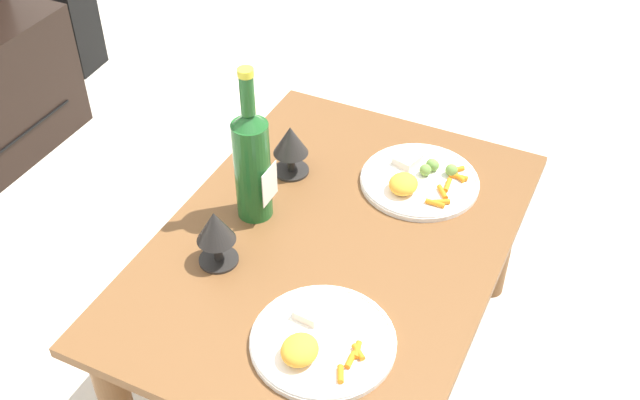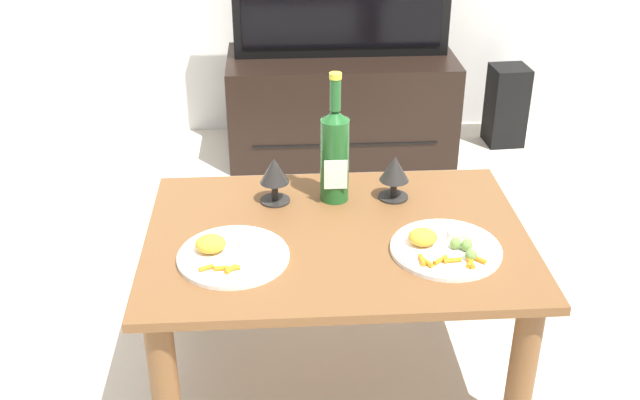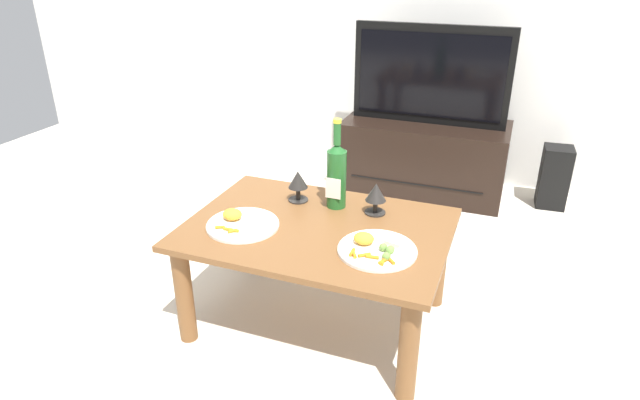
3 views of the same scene
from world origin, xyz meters
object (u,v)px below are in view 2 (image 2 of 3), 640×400
dining_table (337,259)px  tv_stand (341,105)px  wine_bottle (335,151)px  goblet_right (394,171)px  dinner_plate_left (231,254)px  dinner_plate_right (445,247)px  floor_speaker (506,105)px  goblet_left (274,173)px

dining_table → tv_stand: tv_stand is taller
tv_stand → wine_bottle: 1.37m
wine_bottle → goblet_right: size_ratio=2.88×
tv_stand → dinner_plate_left: size_ratio=3.55×
goblet_right → dinner_plate_left: goblet_right is taller
dinner_plate_right → dining_table: bearing=158.5°
tv_stand → floor_speaker: bearing=3.2°
wine_bottle → dinner_plate_right: 0.42m
dining_table → wine_bottle: size_ratio=2.68×
dining_table → tv_stand: size_ratio=1.01×
wine_bottle → dining_table: bearing=-92.5°
goblet_left → tv_stand: bearing=76.9°
dinner_plate_left → dining_table: bearing=20.5°
tv_stand → goblet_left: 1.39m
tv_stand → goblet_right: 1.35m
goblet_left → dinner_plate_left: 0.33m
floor_speaker → tv_stand: bearing=179.5°
tv_stand → wine_bottle: bearing=-95.9°
goblet_right → dinner_plate_left: size_ratio=0.46×
dinner_plate_right → tv_stand: bearing=94.4°
goblet_left → floor_speaker: bearing=51.3°
dining_table → dinner_plate_right: 0.30m
goblet_left → dinner_plate_left: (-0.11, -0.30, -0.08)m
goblet_left → goblet_right: 0.34m
goblet_left → wine_bottle: bearing=1.7°
tv_stand → dining_table: bearing=-95.5°
goblet_right → tv_stand: bearing=91.5°
goblet_left → dinner_plate_right: 0.53m
tv_stand → floor_speaker: (0.78, 0.04, -0.04)m
goblet_left → dinner_plate_left: goblet_left is taller
goblet_right → dinner_plate_right: goblet_right is taller
dining_table → goblet_left: 0.30m
tv_stand → dinner_plate_right: dinner_plate_right is taller
wine_bottle → goblet_left: size_ratio=2.80×
dinner_plate_left → dinner_plate_right: size_ratio=0.99×
tv_stand → dinner_plate_right: (0.12, -1.62, 0.23)m
tv_stand → goblet_right: bearing=-88.5°
goblet_right → floor_speaker: bearing=61.2°
dining_table → goblet_left: size_ratio=7.50×
goblet_left → dining_table: bearing=-49.8°
goblet_right → dinner_plate_right: bearing=-73.4°
dining_table → goblet_right: 0.31m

